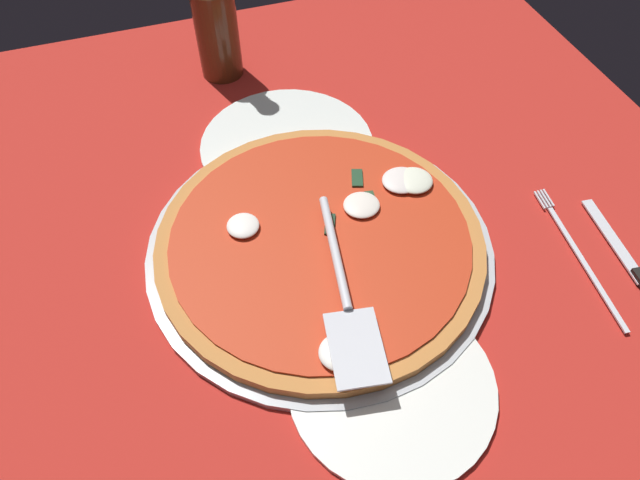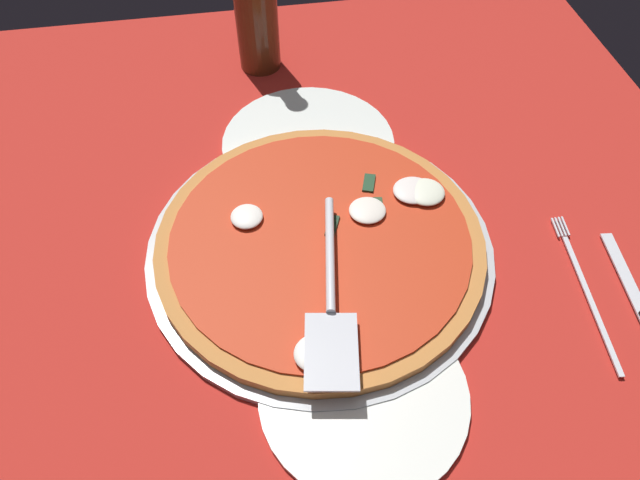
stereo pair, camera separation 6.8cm
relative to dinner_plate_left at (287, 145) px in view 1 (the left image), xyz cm
name	(u,v)px [view 1 (the left image)]	position (x,y,z in cm)	size (l,w,h in cm)	color
ground_plane	(294,274)	(20.65, -5.46, -1.00)	(115.58, 115.58, 0.80)	red
checker_pattern	(293,271)	(20.65, -5.46, -0.55)	(115.58, 115.58, 0.10)	white
pizza_pan	(320,248)	(18.84, -1.53, 0.07)	(41.17, 41.17, 1.14)	#B4BBC1
dinner_plate_left	(287,145)	(0.00, 0.00, 0.00)	(24.03, 24.03, 1.00)	white
dinner_plate_right	(392,386)	(37.83, -0.34, 0.00)	(21.07, 21.07, 1.00)	white
pizza	(322,240)	(18.85, -1.32, 1.49)	(38.74, 38.74, 2.75)	#C67B3A
pizza_server	(344,293)	(27.99, -1.96, 3.73)	(24.31, 7.14, 1.00)	silver
place_setting_far	(607,264)	(31.88, 29.71, -0.13)	(22.19, 13.25, 1.40)	white
beer_bottle	(215,17)	(-19.91, -4.59, 9.32)	(6.45, 6.45, 25.02)	#542F17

